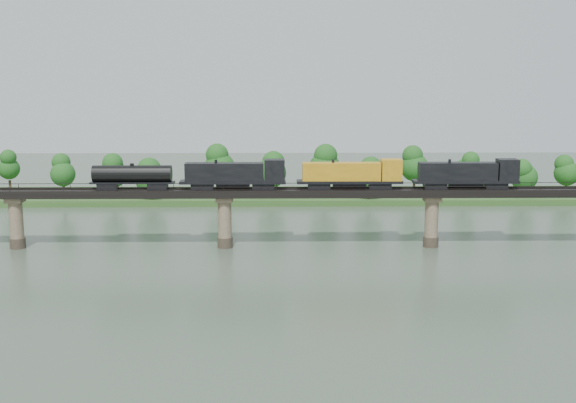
{
  "coord_description": "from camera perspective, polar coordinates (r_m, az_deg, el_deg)",
  "views": [
    {
      "loc": [
        10.14,
        -106.3,
        33.15
      ],
      "look_at": [
        12.2,
        30.0,
        9.0
      ],
      "focal_mm": 45.0,
      "sensor_mm": 36.0,
      "label": 1
    }
  ],
  "objects": [
    {
      "name": "bridge",
      "position": [
        139.45,
        -5.02,
        -1.45
      ],
      "size": [
        236.0,
        30.0,
        11.5
      ],
      "color": "#473A2D",
      "rests_on": "ground"
    },
    {
      "name": "freight_train",
      "position": [
        137.77,
        1.88,
        2.13
      ],
      "size": [
        81.77,
        3.19,
        5.63
      ],
      "color": "black",
      "rests_on": "bridge"
    },
    {
      "name": "far_bank",
      "position": [
        194.28,
        -3.85,
        0.44
      ],
      "size": [
        300.0,
        24.0,
        1.6
      ],
      "primitive_type": "cube",
      "color": "#2B5020",
      "rests_on": "ground"
    },
    {
      "name": "ground",
      "position": [
        111.81,
        -6.08,
        -7.26
      ],
      "size": [
        400.0,
        400.0,
        0.0
      ],
      "primitive_type": "plane",
      "color": "#374739",
      "rests_on": "ground"
    },
    {
      "name": "far_treeline",
      "position": [
        189.29,
        -6.43,
        2.6
      ],
      "size": [
        289.06,
        17.54,
        13.6
      ],
      "color": "#382619",
      "rests_on": "far_bank"
    },
    {
      "name": "bridge_superstructure",
      "position": [
        138.34,
        -5.06,
        1.13
      ],
      "size": [
        220.0,
        4.9,
        0.75
      ],
      "color": "black",
      "rests_on": "bridge"
    }
  ]
}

